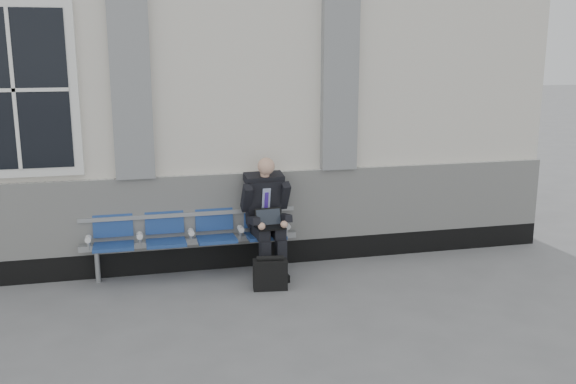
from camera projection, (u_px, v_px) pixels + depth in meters
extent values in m
cube|color=silver|center=(13.00, 92.00, 8.93)|extent=(14.00, 4.00, 4.20)
cube|color=gray|center=(130.00, 75.00, 7.28)|extent=(0.45, 0.14, 2.40)
cube|color=gray|center=(340.00, 73.00, 7.86)|extent=(0.45, 0.14, 2.40)
cube|color=white|center=(14.00, 90.00, 7.04)|extent=(1.35, 0.10, 1.95)
cube|color=black|center=(14.00, 90.00, 7.00)|extent=(1.15, 0.02, 1.75)
cube|color=#9EA0A3|center=(191.00, 241.00, 7.73)|extent=(2.60, 0.07, 0.07)
cube|color=#9EA0A3|center=(189.00, 214.00, 7.77)|extent=(2.60, 0.05, 0.05)
cylinder|color=#9EA0A3|center=(98.00, 266.00, 7.52)|extent=(0.06, 0.06, 0.39)
cylinder|color=#9EA0A3|center=(280.00, 252.00, 8.03)|extent=(0.06, 0.06, 0.39)
cube|color=navy|center=(114.00, 246.00, 7.44)|extent=(0.46, 0.42, 0.07)
cube|color=navy|center=(113.00, 220.00, 7.58)|extent=(0.46, 0.10, 0.40)
cube|color=navy|center=(166.00, 243.00, 7.58)|extent=(0.46, 0.42, 0.07)
cube|color=navy|center=(164.00, 217.00, 7.72)|extent=(0.46, 0.10, 0.40)
cube|color=navy|center=(217.00, 239.00, 7.71)|extent=(0.46, 0.42, 0.07)
cube|color=navy|center=(214.00, 214.00, 7.86)|extent=(0.46, 0.10, 0.40)
cube|color=navy|center=(265.00, 236.00, 7.85)|extent=(0.46, 0.42, 0.07)
cube|color=navy|center=(262.00, 211.00, 7.99)|extent=(0.46, 0.10, 0.40)
cylinder|color=white|center=(88.00, 239.00, 7.38)|extent=(0.07, 0.12, 0.07)
cylinder|color=white|center=(140.00, 236.00, 7.51)|extent=(0.07, 0.12, 0.07)
cylinder|color=white|center=(191.00, 232.00, 7.65)|extent=(0.07, 0.12, 0.07)
cylinder|color=white|center=(241.00, 229.00, 7.79)|extent=(0.07, 0.12, 0.07)
cylinder|color=white|center=(287.00, 226.00, 7.92)|extent=(0.07, 0.12, 0.07)
cube|color=black|center=(267.00, 278.00, 7.57)|extent=(0.13, 0.26, 0.09)
cube|color=black|center=(282.00, 276.00, 7.63)|extent=(0.13, 0.26, 0.09)
cube|color=black|center=(265.00, 260.00, 7.58)|extent=(0.13, 0.14, 0.47)
cube|color=black|center=(281.00, 259.00, 7.64)|extent=(0.13, 0.14, 0.47)
cube|color=black|center=(260.00, 232.00, 7.72)|extent=(0.17, 0.45, 0.14)
cube|color=black|center=(276.00, 230.00, 7.77)|extent=(0.17, 0.45, 0.14)
cube|color=black|center=(263.00, 201.00, 7.86)|extent=(0.43, 0.36, 0.62)
cube|color=#AAB7E0|center=(266.00, 202.00, 7.74)|extent=(0.10, 0.10, 0.35)
cube|color=#4324A8|center=(266.00, 204.00, 7.74)|extent=(0.05, 0.08, 0.29)
cube|color=black|center=(264.00, 178.00, 7.76)|extent=(0.49, 0.26, 0.14)
cylinder|color=#DFA98B|center=(265.00, 173.00, 7.70)|extent=(0.11, 0.11, 0.10)
sphere|color=#DFA98B|center=(266.00, 166.00, 7.63)|extent=(0.21, 0.21, 0.21)
cube|color=black|center=(247.00, 198.00, 7.68)|extent=(0.12, 0.28, 0.37)
cube|color=black|center=(284.00, 195.00, 7.82)|extent=(0.12, 0.28, 0.37)
cube|color=black|center=(254.00, 221.00, 7.58)|extent=(0.11, 0.31, 0.14)
cube|color=black|center=(285.00, 218.00, 7.69)|extent=(0.11, 0.31, 0.14)
sphere|color=#DFA98B|center=(262.00, 226.00, 7.47)|extent=(0.09, 0.09, 0.09)
sphere|color=#DFA98B|center=(284.00, 224.00, 7.56)|extent=(0.09, 0.09, 0.09)
cube|color=black|center=(271.00, 228.00, 7.60)|extent=(0.34, 0.25, 0.02)
cube|color=black|center=(268.00, 217.00, 7.68)|extent=(0.33, 0.11, 0.21)
cube|color=black|center=(269.00, 217.00, 7.68)|extent=(0.30, 0.09, 0.18)
cube|color=black|center=(270.00, 275.00, 7.31)|extent=(0.41, 0.21, 0.35)
cylinder|color=black|center=(270.00, 258.00, 7.26)|extent=(0.31, 0.10, 0.06)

